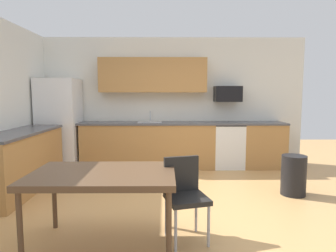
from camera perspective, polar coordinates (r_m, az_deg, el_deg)
The scene contains 16 objects.
ground_plane at distance 3.98m, azimuth 0.12°, elevation -16.07°, with size 12.00×12.00×0.00m, color tan.
wall_back at distance 6.33m, azimuth -0.12°, elevation 4.75°, with size 5.80×0.10×2.70m, color silver.
cabinet_run_back at distance 6.08m, azimuth -3.88°, elevation -3.85°, with size 2.70×0.60×0.90m, color #AD7A42.
cabinet_run_back_right at distance 6.40m, azimuth 17.91°, elevation -3.64°, with size 0.85×0.60×0.90m, color #AD7A42.
cabinet_run_left at distance 5.13m, azimuth -26.80°, elevation -6.38°, with size 0.60×2.00×0.90m, color #AD7A42.
countertop_back at distance 6.01m, azimuth -0.10°, elevation 0.56°, with size 4.80×0.64×0.04m, color #4C4C51.
countertop_left at distance 5.05m, azimuth -27.06°, elevation -1.17°, with size 0.64×2.00×0.04m, color #4C4C51.
upper_cabinets_back at distance 6.13m, azimuth -2.96°, elevation 9.84°, with size 2.20×0.34×0.70m, color #AD7A42.
refrigerator at distance 6.31m, azimuth -20.32°, elevation 0.34°, with size 0.76×0.70×1.82m, color white.
oven_range at distance 6.21m, azimuth 11.53°, elevation -3.71°, with size 0.60×0.60×0.91m.
microwave at distance 6.22m, azimuth 11.55°, elevation 6.13°, with size 0.54×0.36×0.32m, color black.
sink_basin at distance 6.02m, azimuth -3.54°, elevation 0.18°, with size 0.48×0.40×0.14m, color #A5A8AD.
sink_faucet at distance 6.19m, azimuth -3.46°, elevation 1.83°, with size 0.02×0.02×0.24m, color #B2B5BA.
dining_table at distance 2.98m, azimuth -12.50°, elevation -9.87°, with size 1.40×0.90×0.75m.
chair_near_table at distance 3.11m, azimuth 3.24°, elevation -12.58°, with size 0.49×0.49×0.85m.
trash_bin at distance 4.83m, azimuth 23.27°, elevation -8.80°, with size 0.36×0.36×0.60m, color black.
Camera 1 is at (-0.04, -3.68, 1.50)m, focal length 31.28 mm.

